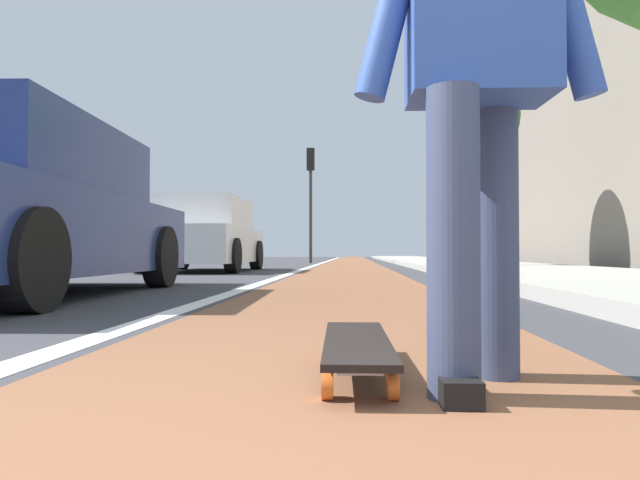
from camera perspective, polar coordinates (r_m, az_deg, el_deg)
ground_plane at (r=10.46m, az=2.90°, el=-3.38°), size 80.00×80.00×0.00m
bike_lane_paint at (r=24.46m, az=3.15°, el=-2.17°), size 56.00×1.84×0.00m
lane_stripe_white at (r=20.49m, az=0.11°, el=-2.34°), size 52.00×0.16×0.01m
sidewalk_curb at (r=18.70m, az=12.66°, el=-2.23°), size 52.00×3.20×0.12m
building_facade at (r=24.02m, az=18.18°, el=13.42°), size 40.00×1.20×12.91m
skateboard at (r=1.82m, az=3.69°, el=-10.46°), size 0.84×0.22×0.11m
skater_person at (r=1.77m, az=15.45°, el=16.99°), size 0.47×0.72×1.64m
parked_car_near at (r=5.66m, az=-28.48°, el=2.37°), size 4.47×2.12×1.50m
parked_car_mid at (r=12.07m, az=-11.50°, el=0.34°), size 4.07×1.96×1.49m
traffic_light at (r=20.94m, az=-0.94°, el=5.64°), size 0.33×0.28×4.20m
street_tree_mid at (r=13.15m, az=15.09°, el=11.56°), size 1.95×1.95×4.32m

